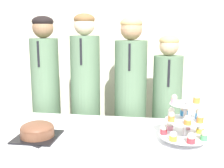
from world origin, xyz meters
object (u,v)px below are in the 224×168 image
Objects in this scene: student_0 at (46,104)px; cake_knife at (41,148)px; round_cake at (37,130)px; cupcake_stand at (185,123)px; student_3 at (166,119)px; student_1 at (86,106)px; student_2 at (130,110)px.

cake_knife is at bearing -70.23° from student_0.
cupcake_stand is at bearing 2.84° from round_cake.
cake_knife is (0.09, -0.16, -0.05)m from round_cake.
cupcake_stand is 0.20× the size of student_0.
cake_knife is 0.86m from cupcake_stand.
cupcake_stand is at bearing -84.14° from student_3.
cake_knife is at bearing -166.15° from cupcake_stand.
cake_knife is at bearing -60.87° from round_cake.
cupcake_stand is 1.08m from student_1.
student_1 is (0.04, 0.93, 0.00)m from cake_knife.
student_0 is at bearing -180.00° from student_2.
student_0 reaches higher than student_2.
student_1 reaches higher than student_2.
student_1 is at bearing -180.00° from student_2.
student_2 is at bearing 118.21° from cupcake_stand.
student_3 is at bearing -0.00° from student_0.
cake_knife is 0.14× the size of student_0.
round_cake is 1.15m from student_3.
cake_knife is 0.93m from student_1.
student_1 reaches higher than student_3.
student_1 reaches higher than round_cake.
cake_knife is at bearing -129.03° from student_3.
student_2 is 1.11× the size of student_3.
student_2 is (0.40, 0.00, -0.02)m from student_1.
student_1 is (0.37, 0.00, -0.00)m from student_0.
student_3 is at bearing 78.47° from cake_knife.
student_2 is (0.53, 0.77, -0.06)m from round_cake.
round_cake is 0.17× the size of student_0.
student_1 is 1.02× the size of student_2.
student_2 is at bearing 0.00° from student_1.
student_0 reaches higher than student_3.
student_0 is (-0.33, 0.93, 0.01)m from cake_knife.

